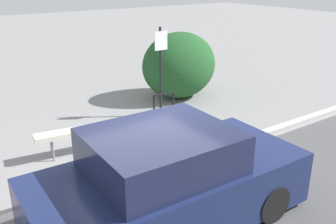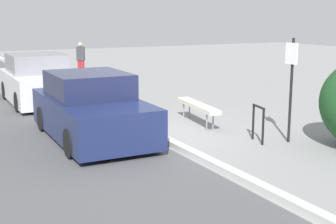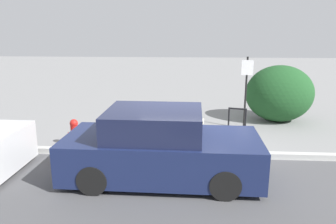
{
  "view_description": "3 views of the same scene",
  "coord_description": "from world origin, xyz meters",
  "px_view_note": "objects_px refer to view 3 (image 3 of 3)",
  "views": [
    {
      "loc": [
        -3.18,
        -5.2,
        3.56
      ],
      "look_at": [
        1.0,
        0.85,
        0.79
      ],
      "focal_mm": 40.0,
      "sensor_mm": 36.0,
      "label": 1
    },
    {
      "loc": [
        9.57,
        -4.64,
        2.75
      ],
      "look_at": [
        0.41,
        0.21,
        0.63
      ],
      "focal_mm": 50.0,
      "sensor_mm": 36.0,
      "label": 2
    },
    {
      "loc": [
        0.11,
        -7.8,
        3.12
      ],
      "look_at": [
        -0.46,
        0.87,
        0.91
      ],
      "focal_mm": 35.0,
      "sensor_mm": 36.0,
      "label": 3
    }
  ],
  "objects_px": {
    "sign_post": "(246,86)",
    "fire_hydrant": "(74,132)",
    "bike_rack": "(237,118)",
    "bench": "(168,120)",
    "parked_car_near": "(160,148)"
  },
  "relations": [
    {
      "from": "bike_rack",
      "to": "parked_car_near",
      "type": "distance_m",
      "value": 3.77
    },
    {
      "from": "bench",
      "to": "bike_rack",
      "type": "height_order",
      "value": "bike_rack"
    },
    {
      "from": "bench",
      "to": "fire_hydrant",
      "type": "height_order",
      "value": "fire_hydrant"
    },
    {
      "from": "bench",
      "to": "fire_hydrant",
      "type": "bearing_deg",
      "value": -148.81
    },
    {
      "from": "bike_rack",
      "to": "fire_hydrant",
      "type": "distance_m",
      "value": 4.76
    },
    {
      "from": "bench",
      "to": "fire_hydrant",
      "type": "xyz_separation_m",
      "value": [
        -2.47,
        -1.07,
        -0.09
      ]
    },
    {
      "from": "bike_rack",
      "to": "sign_post",
      "type": "relative_size",
      "value": 0.36
    },
    {
      "from": "fire_hydrant",
      "to": "bench",
      "type": "bearing_deg",
      "value": 23.36
    },
    {
      "from": "bench",
      "to": "bike_rack",
      "type": "xyz_separation_m",
      "value": [
        2.09,
        0.29,
        0.01
      ]
    },
    {
      "from": "sign_post",
      "to": "parked_car_near",
      "type": "xyz_separation_m",
      "value": [
        -2.37,
        -3.77,
        -0.71
      ]
    },
    {
      "from": "bench",
      "to": "fire_hydrant",
      "type": "distance_m",
      "value": 2.69
    },
    {
      "from": "fire_hydrant",
      "to": "parked_car_near",
      "type": "height_order",
      "value": "parked_car_near"
    },
    {
      "from": "fire_hydrant",
      "to": "parked_car_near",
      "type": "distance_m",
      "value": 3.1
    },
    {
      "from": "sign_post",
      "to": "fire_hydrant",
      "type": "distance_m",
      "value": 5.35
    },
    {
      "from": "bench",
      "to": "parked_car_near",
      "type": "xyz_separation_m",
      "value": [
        0.03,
        -2.87,
        0.18
      ]
    }
  ]
}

